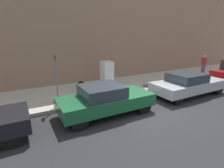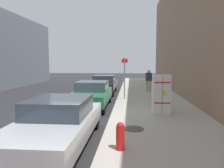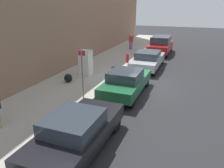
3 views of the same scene
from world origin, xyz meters
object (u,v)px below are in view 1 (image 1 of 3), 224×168
object	(u,v)px
discarded_refrigerator	(107,74)
trash_bag	(81,85)
pedestrian_standing_near	(204,63)
parked_sedan_silver	(188,84)
parked_sedan_green	(105,99)
fire_hydrant	(171,79)
street_sign_post	(56,77)

from	to	relation	value
discarded_refrigerator	trash_bag	size ratio (longest dim) A/B	3.33
pedestrian_standing_near	parked_sedan_silver	distance (m)	6.93
parked_sedan_green	fire_hydrant	bearing A→B (deg)	106.65
parked_sedan_green	parked_sedan_silver	world-z (taller)	parked_sedan_green
discarded_refrigerator	parked_sedan_silver	size ratio (longest dim) A/B	0.36
fire_hydrant	parked_sedan_green	distance (m)	6.40
discarded_refrigerator	street_sign_post	bearing A→B (deg)	-64.37
trash_bag	pedestrian_standing_near	world-z (taller)	pedestrian_standing_near
street_sign_post	trash_bag	size ratio (longest dim) A/B	4.99
street_sign_post	parked_sedan_silver	bearing A→B (deg)	76.82
discarded_refrigerator	fire_hydrant	world-z (taller)	discarded_refrigerator
pedestrian_standing_near	street_sign_post	bearing A→B (deg)	-163.73
parked_sedan_green	parked_sedan_silver	bearing A→B (deg)	90.00
pedestrian_standing_near	fire_hydrant	bearing A→B (deg)	-156.24
street_sign_post	parked_sedan_green	size ratio (longest dim) A/B	0.59
fire_hydrant	pedestrian_standing_near	xyz separation A→B (m)	(-1.37, 5.57, 0.53)
fire_hydrant	pedestrian_standing_near	size ratio (longest dim) A/B	0.46
street_sign_post	fire_hydrant	size ratio (longest dim) A/B	3.51
fire_hydrant	parked_sedan_silver	size ratio (longest dim) A/B	0.15
parked_sedan_green	parked_sedan_silver	distance (m)	5.56
parked_sedan_silver	pedestrian_standing_near	bearing A→B (deg)	117.54
street_sign_post	trash_bag	xyz separation A→B (m)	(-2.08, 1.90, -1.17)
pedestrian_standing_near	parked_sedan_green	xyz separation A→B (m)	(3.20, -11.69, -0.36)
discarded_refrigerator	parked_sedan_silver	distance (m)	5.07
street_sign_post	pedestrian_standing_near	world-z (taller)	street_sign_post
pedestrian_standing_near	parked_sedan_green	bearing A→B (deg)	-154.74
discarded_refrigerator	pedestrian_standing_near	size ratio (longest dim) A/B	1.07
parked_sedan_green	trash_bag	bearing A→B (deg)	177.82
street_sign_post	fire_hydrant	world-z (taller)	street_sign_post
street_sign_post	fire_hydrant	distance (m)	7.95
discarded_refrigerator	parked_sedan_green	xyz separation A→B (m)	(3.44, -1.85, -0.30)
parked_sedan_silver	parked_sedan_green	bearing A→B (deg)	-90.00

